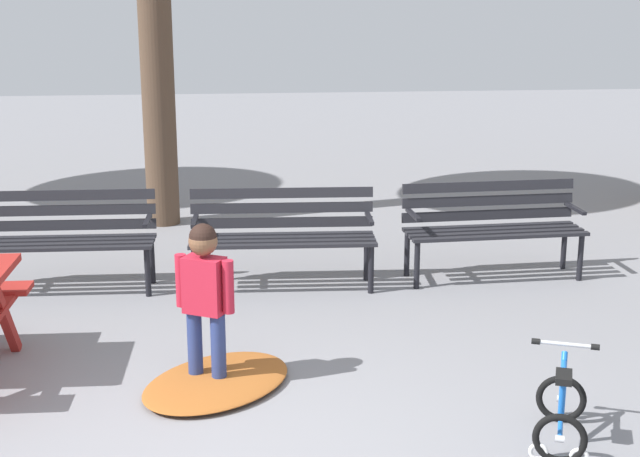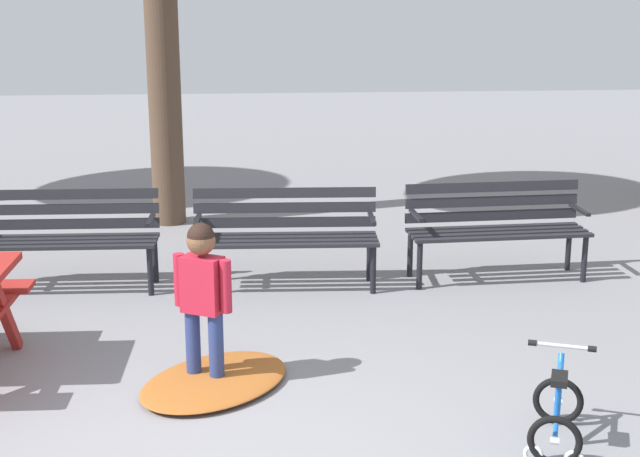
% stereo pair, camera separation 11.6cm
% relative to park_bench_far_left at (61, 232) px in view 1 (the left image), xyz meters
% --- Properties ---
extents(park_bench_far_left, '(1.61, 0.50, 0.85)m').
position_rel_park_bench_far_left_xyz_m(park_bench_far_left, '(0.00, 0.00, 0.00)').
color(park_bench_far_left, '#232328').
rests_on(park_bench_far_left, ground).
extents(park_bench_left, '(1.62, 0.52, 0.85)m').
position_rel_park_bench_far_left_xyz_m(park_bench_left, '(1.90, -0.10, 0.00)').
color(park_bench_left, '#232328').
rests_on(park_bench_left, ground).
extents(park_bench_right, '(1.62, 0.54, 0.85)m').
position_rel_park_bench_far_left_xyz_m(park_bench_right, '(3.79, -0.01, 0.00)').
color(park_bench_right, '#232328').
rests_on(park_bench_right, ground).
extents(child_standing, '(0.38, 0.27, 1.10)m').
position_rel_park_bench_far_left_xyz_m(child_standing, '(1.28, -2.11, 0.14)').
color(child_standing, navy).
rests_on(child_standing, ground).
extents(kids_bicycle, '(0.52, 0.63, 0.54)m').
position_rel_park_bench_far_left_xyz_m(kids_bicycle, '(3.33, -3.11, -0.31)').
color(kids_bicycle, black).
rests_on(kids_bicycle, ground).
extents(leaf_pile, '(1.33, 1.35, 0.07)m').
position_rel_park_bench_far_left_xyz_m(leaf_pile, '(1.34, -2.15, -0.48)').
color(leaf_pile, '#9E5623').
rests_on(leaf_pile, ground).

